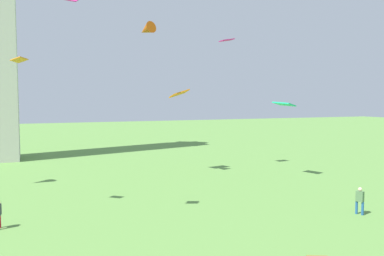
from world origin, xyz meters
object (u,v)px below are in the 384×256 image
Objects in this scene: kite_flying_7 at (284,104)px; kite_flying_6 at (179,94)px; person_2 at (360,199)px; kite_flying_3 at (19,60)px; kite_flying_2 at (146,30)px; kite_flying_1 at (227,40)px.

kite_flying_6 is at bearing -146.85° from kite_flying_7.
kite_flying_6 is 0.88× the size of kite_flying_7.
person_2 is 1.57× the size of kite_flying_3.
kite_flying_7 reaches higher than person_2.
kite_flying_2 is (-8.84, 15.37, 11.95)m from person_2.
kite_flying_3 is 0.59× the size of kite_flying_6.
person_2 is at bearing -153.97° from kite_flying_3.
kite_flying_3 is at bearing 14.42° from kite_flying_2.
kite_flying_6 is (13.62, 8.85, -1.82)m from kite_flying_3.
kite_flying_1 is at bearing 171.14° from kite_flying_2.
kite_flying_6 is at bearing 175.63° from person_2.
kite_flying_1 is (-0.14, 17.24, 11.82)m from person_2.
kite_flying_3 is at bearing -158.73° from kite_flying_1.
person_2 is at bearing -84.08° from kite_flying_6.
kite_flying_1 is 0.73× the size of kite_flying_2.
kite_flying_2 reaches higher than kite_flying_3.
kite_flying_3 is (-9.95, -7.09, -3.56)m from kite_flying_2.
kite_flying_6 is (-5.17, 17.13, 6.57)m from person_2.
kite_flying_1 is at bearing -104.52° from kite_flying_3.
kite_flying_2 is 13.59m from kite_flying_7.
kite_flying_1 is at bearing -175.82° from kite_flying_7.
kite_flying_7 is (2.59, -6.01, -6.22)m from kite_flying_1.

